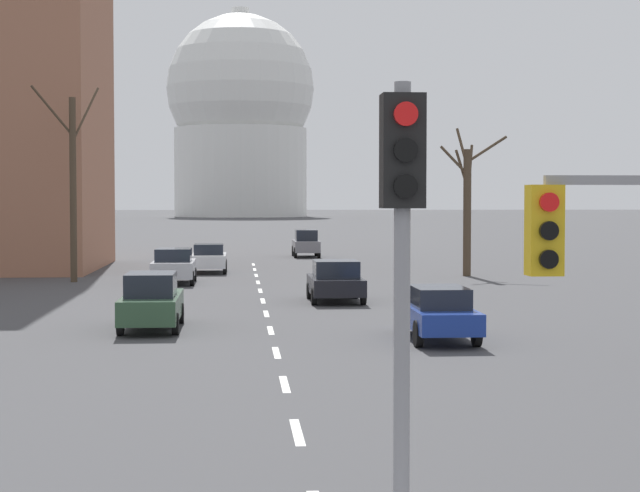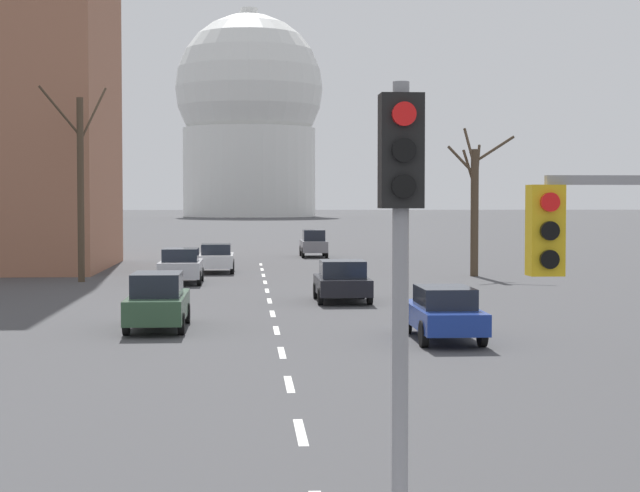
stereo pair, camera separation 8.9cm
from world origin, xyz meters
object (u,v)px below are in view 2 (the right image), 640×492
at_px(sedan_near_right, 181,266).
at_px(sedan_far_left, 158,301).
at_px(sedan_far_right, 216,258).
at_px(traffic_signal_centre_tall, 401,252).
at_px(traffic_signal_near_right, 631,255).
at_px(sedan_near_left, 342,281).
at_px(sedan_mid_centre, 314,243).
at_px(sedan_distant_centre, 443,312).

distance_m(sedan_near_right, sedan_far_left, 17.04).
bearing_deg(sedan_far_right, traffic_signal_centre_tall, -86.52).
bearing_deg(traffic_signal_centre_tall, sedan_near_right, 96.12).
height_order(traffic_signal_near_right, traffic_signal_centre_tall, traffic_signal_centre_tall).
bearing_deg(traffic_signal_near_right, sedan_far_right, 97.22).
distance_m(sedan_near_left, sedan_mid_centre, 31.07).
bearing_deg(sedan_mid_centre, sedan_far_left, -100.19).
height_order(traffic_signal_centre_tall, sedan_near_left, traffic_signal_centre_tall).
bearing_deg(traffic_signal_centre_tall, sedan_far_left, 99.86).
distance_m(traffic_signal_centre_tall, sedan_far_right, 46.42).
bearing_deg(sedan_far_left, traffic_signal_centre_tall, -80.14).
height_order(sedan_mid_centre, sedan_far_right, sedan_mid_centre).
height_order(traffic_signal_near_right, sedan_near_left, traffic_signal_near_right).
relative_size(sedan_mid_centre, sedan_distant_centre, 0.94).
bearing_deg(sedan_mid_centre, traffic_signal_near_right, -90.37).
relative_size(traffic_signal_near_right, sedan_near_left, 1.07).
bearing_deg(traffic_signal_near_right, sedan_near_left, 91.10).
height_order(traffic_signal_centre_tall, sedan_mid_centre, traffic_signal_centre_tall).
relative_size(sedan_near_left, sedan_far_right, 0.97).
bearing_deg(sedan_distant_centre, sedan_near_right, 112.19).
distance_m(sedan_near_right, sedan_mid_centre, 23.18).
bearing_deg(sedan_mid_centre, sedan_near_right, -108.53).
relative_size(traffic_signal_near_right, sedan_mid_centre, 1.01).
xyz_separation_m(traffic_signal_near_right, sedan_near_right, (-6.98, 37.06, -2.36)).
xyz_separation_m(traffic_signal_near_right, sedan_distant_centre, (1.19, 17.04, -2.41)).
bearing_deg(sedan_near_right, sedan_mid_centre, 71.47).
xyz_separation_m(sedan_near_right, sedan_distant_centre, (8.17, -20.02, -0.05)).
bearing_deg(sedan_far_left, sedan_near_left, 52.58).
height_order(sedan_near_left, sedan_far_left, sedan_far_left).
bearing_deg(sedan_far_right, sedan_mid_centre, 68.17).
bearing_deg(sedan_near_left, traffic_signal_near_right, -88.90).
relative_size(sedan_near_left, sedan_distant_centre, 0.89).
relative_size(sedan_mid_centre, sedan_far_left, 0.93).
distance_m(traffic_signal_near_right, sedan_far_left, 21.23).
distance_m(traffic_signal_centre_tall, sedan_far_left, 22.64).
relative_size(sedan_near_left, sedan_far_left, 0.88).
bearing_deg(sedan_far_left, sedan_far_right, 87.53).
distance_m(traffic_signal_near_right, sedan_near_left, 28.10).
bearing_deg(traffic_signal_centre_tall, sedan_mid_centre, 87.04).
bearing_deg(sedan_far_right, sedan_far_left, -92.47).
bearing_deg(sedan_distant_centre, sedan_far_left, 159.08).
relative_size(sedan_far_right, sedan_distant_centre, 0.91).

